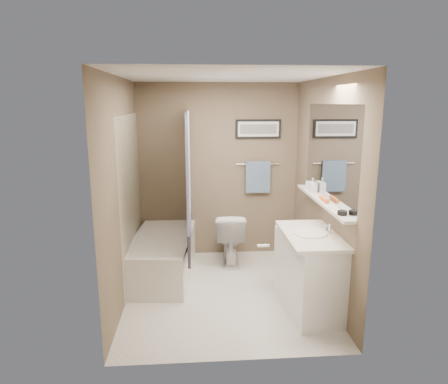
{
  "coord_description": "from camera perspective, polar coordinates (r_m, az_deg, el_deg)",
  "views": [
    {
      "loc": [
        -0.32,
        -4.22,
        2.14
      ],
      "look_at": [
        0.0,
        0.15,
        1.15
      ],
      "focal_mm": 32.0,
      "sensor_mm": 36.0,
      "label": 1
    }
  ],
  "objects": [
    {
      "name": "toilet",
      "position": [
        5.45,
        0.88,
        -6.45
      ],
      "size": [
        0.43,
        0.71,
        0.7
      ],
      "primitive_type": "imported",
      "rotation": [
        0.0,
        0.0,
        3.08
      ],
      "color": "white",
      "rests_on": "ground"
    },
    {
      "name": "wall_left",
      "position": [
        4.39,
        -14.07,
        -0.02
      ],
      "size": [
        0.04,
        2.5,
        2.4
      ],
      "primitive_type": "cube",
      "color": "brown",
      "rests_on": "ground"
    },
    {
      "name": "curtain_upper",
      "position": [
        4.78,
        -5.12,
        3.77
      ],
      "size": [
        0.03,
        1.45,
        1.28
      ],
      "primitive_type": "cube",
      "color": "silver",
      "rests_on": "curtain_rod"
    },
    {
      "name": "faucet_spout",
      "position": [
        4.19,
        14.88,
        -5.05
      ],
      "size": [
        0.02,
        0.02,
        0.1
      ],
      "primitive_type": "cylinder",
      "color": "silver",
      "rests_on": "countertop"
    },
    {
      "name": "wall_front",
      "position": [
        3.15,
        1.87,
        -4.62
      ],
      "size": [
        2.2,
        0.04,
        2.4
      ],
      "primitive_type": "cube",
      "color": "brown",
      "rests_on": "ground"
    },
    {
      "name": "ground",
      "position": [
        4.74,
        0.14,
        -14.1
      ],
      "size": [
        2.5,
        2.5,
        0.0
      ],
      "primitive_type": "plane",
      "color": "silver",
      "rests_on": "ground"
    },
    {
      "name": "shelf",
      "position": [
        4.41,
        13.83,
        -1.27
      ],
      "size": [
        0.12,
        1.6,
        0.03
      ],
      "primitive_type": "cube",
      "color": "silver",
      "rests_on": "wall_right"
    },
    {
      "name": "art_frame",
      "position": [
        5.53,
        4.92,
        8.95
      ],
      "size": [
        0.62,
        0.02,
        0.26
      ],
      "primitive_type": "cube",
      "color": "black",
      "rests_on": "wall_back"
    },
    {
      "name": "candle_bowl_near",
      "position": [
        3.87,
        16.52,
        -2.86
      ],
      "size": [
        0.09,
        0.09,
        0.04
      ],
      "primitive_type": "cylinder",
      "color": "black",
      "rests_on": "shelf"
    },
    {
      "name": "door",
      "position": [
        3.3,
        11.48,
        -7.7
      ],
      "size": [
        0.8,
        0.02,
        2.0
      ],
      "primitive_type": "cube",
      "color": "silver",
      "rests_on": "wall_front"
    },
    {
      "name": "door_handle",
      "position": [
        3.28,
        5.63,
        -7.65
      ],
      "size": [
        0.1,
        0.02,
        0.02
      ],
      "primitive_type": "cylinder",
      "rotation": [
        0.0,
        1.57,
        0.0
      ],
      "color": "silver",
      "rests_on": "door"
    },
    {
      "name": "wall_back",
      "position": [
        5.54,
        -0.83,
        2.96
      ],
      "size": [
        2.2,
        0.04,
        2.4
      ],
      "primitive_type": "cube",
      "color": "brown",
      "rests_on": "ground"
    },
    {
      "name": "sink_basin",
      "position": [
        4.14,
        12.22,
        -5.73
      ],
      "size": [
        0.34,
        0.34,
        0.01
      ],
      "primitive_type": "cylinder",
      "color": "white",
      "rests_on": "countertop"
    },
    {
      "name": "pink_comb",
      "position": [
        4.6,
        13.07,
        -0.43
      ],
      "size": [
        0.03,
        0.16,
        0.01
      ],
      "primitive_type": "cube",
      "rotation": [
        0.0,
        0.0,
        0.01
      ],
      "color": "#F394C6",
      "rests_on": "shelf"
    },
    {
      "name": "tub_rim",
      "position": [
        5.06,
        -8.89,
        -6.33
      ],
      "size": [
        0.56,
        1.36,
        0.02
      ],
      "primitive_type": "cube",
      "color": "silver",
      "rests_on": "bathtub"
    },
    {
      "name": "hair_brush_front",
      "position": [
        4.34,
        14.12,
        -1.01
      ],
      "size": [
        0.04,
        0.22,
        0.04
      ],
      "primitive_type": "cylinder",
      "rotation": [
        1.57,
        0.0,
        0.01
      ],
      "color": "orange",
      "rests_on": "shelf"
    },
    {
      "name": "towel",
      "position": [
        5.58,
        4.85,
        2.15
      ],
      "size": [
        0.34,
        0.05,
        0.44
      ],
      "primitive_type": "cube",
      "color": "#819EBB",
      "rests_on": "towel_bar"
    },
    {
      "name": "ceiling",
      "position": [
        4.24,
        0.16,
        15.99
      ],
      "size": [
        2.2,
        2.5,
        0.04
      ],
      "primitive_type": "cube",
      "color": "white",
      "rests_on": "wall_back"
    },
    {
      "name": "glass_jar",
      "position": [
        4.88,
        12.03,
        0.92
      ],
      "size": [
        0.08,
        0.08,
        0.1
      ],
      "primitive_type": "cylinder",
      "color": "white",
      "rests_on": "shelf"
    },
    {
      "name": "curtain_lower",
      "position": [
        4.97,
        -4.93,
        -5.61
      ],
      "size": [
        0.03,
        1.45,
        0.36
      ],
      "primitive_type": "cube",
      "color": "#262948",
      "rests_on": "curtain_rod"
    },
    {
      "name": "countertop",
      "position": [
        4.15,
        12.33,
        -6.09
      ],
      "size": [
        0.54,
        0.96,
        0.04
      ],
      "primitive_type": "cube",
      "color": "white",
      "rests_on": "vanity"
    },
    {
      "name": "faucet_knob",
      "position": [
        4.29,
        14.43,
        -4.91
      ],
      "size": [
        0.05,
        0.05,
        0.05
      ],
      "primitive_type": "sphere",
      "color": "silver",
      "rests_on": "countertop"
    },
    {
      "name": "tile_surround",
      "position": [
        4.91,
        -13.12,
        -1.02
      ],
      "size": [
        0.02,
        1.55,
        2.0
      ],
      "primitive_type": "cube",
      "color": "#B8AC8B",
      "rests_on": "wall_left"
    },
    {
      "name": "art_mat",
      "position": [
        5.52,
        4.94,
        8.94
      ],
      "size": [
        0.56,
        0.0,
        0.2
      ],
      "primitive_type": "cube",
      "color": "white",
      "rests_on": "art_frame"
    },
    {
      "name": "bathtub",
      "position": [
        5.15,
        -8.8,
        -8.96
      ],
      "size": [
        0.83,
        1.56,
        0.5
      ],
      "primitive_type": "cube",
      "rotation": [
        0.0,
        0.0,
        -0.09
      ],
      "color": "white",
      "rests_on": "ground"
    },
    {
      "name": "mirror",
      "position": [
        4.34,
        14.89,
        5.43
      ],
      "size": [
        0.02,
        1.6,
        1.0
      ],
      "primitive_type": "cube",
      "color": "silver",
      "rests_on": "wall_right"
    },
    {
      "name": "soap_bottle",
      "position": [
        4.73,
        12.55,
        0.94
      ],
      "size": [
        0.07,
        0.08,
        0.17
      ],
      "primitive_type": "imported",
      "rotation": [
        0.0,
        0.0,
        -0.0
      ],
      "color": "#999999",
      "rests_on": "shelf"
    },
    {
      "name": "art_image",
      "position": [
        5.51,
        4.95,
        8.94
      ],
      "size": [
        0.5,
        0.0,
        0.13
      ],
      "primitive_type": "cube",
      "color": "#595959",
      "rests_on": "art_mat"
    },
    {
      "name": "towel_bar",
      "position": [
        5.57,
        4.85,
        4.01
      ],
      "size": [
        0.6,
        0.02,
        0.02
      ],
      "primitive_type": "cylinder",
      "rotation": [
        0.0,
        1.57,
        0.0
      ],
      "color": "silver",
      "rests_on": "wall_back"
    },
    {
      "name": "wall_right",
      "position": [
        4.54,
        13.86,
        0.42
      ],
      "size": [
        0.04,
        2.5,
        2.4
      ],
      "primitive_type": "cube",
      "color": "brown",
      "rests_on": "ground"
    },
    {
      "name": "curtain_rod",
      "position": [
        4.72,
        -5.27,
        11.59
      ],
      "size": [
        0.02,
        1.55,
        0.02
      ],
      "primitive_type": "cylinder",
      "rotation": [
        1.57,
        0.0,
        0.0
      ],
      "color": "silver",
      "rests_on": "wall_left"
    },
    {
      "name": "vanity",
      "position": [
        4.31,
        12.19,
        -11.38
      ],
      "size": [
        0.59,
        0.95,
        0.8
      ],
      "primitive_type": "cube",
      "rotation": [
        0.0,
        0.0,
        0.1
      ],
      "color": "white",
      "rests_on": "ground"
    }
  ]
}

